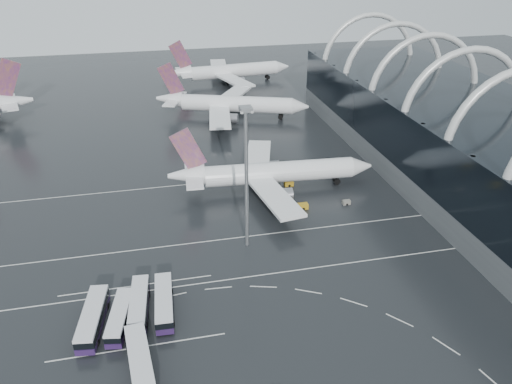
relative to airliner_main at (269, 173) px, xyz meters
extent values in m
plane|color=black|center=(-9.64, -32.92, -4.44)|extent=(420.00, 420.00, 0.00)
cube|color=#5C5F61|center=(52.36, -12.92, -1.44)|extent=(42.00, 160.00, 6.00)
cube|color=black|center=(52.36, -12.92, 8.56)|extent=(42.00, 160.00, 14.00)
torus|color=silver|center=(48.36, -23.92, 13.56)|extent=(33.80, 1.80, 33.80)
torus|color=silver|center=(48.36, -4.92, 13.56)|extent=(33.80, 1.80, 33.80)
torus|color=silver|center=(48.36, 14.08, 13.56)|extent=(33.80, 1.80, 33.80)
torus|color=silver|center=(48.36, 33.08, 13.56)|extent=(33.80, 1.80, 33.80)
torus|color=silver|center=(48.36, 52.08, 13.56)|extent=(33.80, 1.80, 33.80)
cube|color=silver|center=(-9.64, -34.92, -4.44)|extent=(120.00, 0.25, 0.01)
cube|color=silver|center=(-9.64, -20.92, -4.44)|extent=(120.00, 0.25, 0.01)
cube|color=silver|center=(-9.64, 7.08, -4.44)|extent=(120.00, 0.25, 0.01)
cube|color=silver|center=(-33.64, -48.92, -4.44)|extent=(28.00, 0.25, 0.01)
cube|color=silver|center=(-33.64, -32.92, -4.44)|extent=(28.00, 0.25, 0.01)
cylinder|color=white|center=(2.67, -0.17, 0.16)|extent=(37.97, 7.60, 5.24)
cone|color=white|center=(24.19, -1.52, 0.16)|extent=(5.74, 5.57, 5.24)
cone|color=white|center=(-20.66, 1.30, 1.07)|extent=(9.34, 5.79, 5.24)
cube|color=#4D1B74|center=(-19.76, 1.24, 7.75)|extent=(8.72, 1.09, 11.10)
cube|color=white|center=(-18.86, 1.19, 1.07)|extent=(5.08, 16.48, 0.45)
cube|color=white|center=(-1.65, -11.21, -0.38)|extent=(9.55, 23.26, 0.72)
cube|color=white|center=(-0.23, 11.32, -0.38)|extent=(12.16, 23.44, 0.72)
cylinder|color=gray|center=(1.25, -8.22, -2.00)|extent=(5.15, 3.38, 3.07)
cylinder|color=gray|center=(2.28, 8.00, -2.00)|extent=(5.15, 3.38, 3.07)
cube|color=black|center=(-0.94, 0.06, -3.45)|extent=(11.18, 6.45, 1.99)
cylinder|color=white|center=(2.47, 56.50, 0.46)|extent=(38.32, 18.43, 5.57)
cone|color=white|center=(23.39, 48.92, 0.46)|extent=(7.32, 7.20, 5.57)
cone|color=white|center=(-20.26, 64.73, 1.42)|extent=(10.93, 8.51, 5.57)
cube|color=#4D1B74|center=(-19.36, 64.41, 8.53)|extent=(8.90, 3.69, 11.81)
cube|color=white|center=(-18.45, 64.08, 1.42)|extent=(9.96, 17.73, 0.48)
cube|color=white|center=(-5.24, 46.52, -0.12)|extent=(9.97, 24.72, 0.77)
cube|color=white|center=(2.95, 69.10, -0.12)|extent=(18.41, 23.95, 0.77)
cylinder|color=gray|center=(-1.38, 48.70, -1.85)|extent=(6.08, 4.87, 3.27)
cylinder|color=gray|center=(4.51, 64.96, -1.85)|extent=(6.08, 4.87, 3.27)
cube|color=black|center=(-1.15, 57.81, -3.39)|extent=(12.93, 9.71, 2.11)
cylinder|color=white|center=(10.16, 102.89, 0.58)|extent=(38.68, 9.32, 5.71)
cone|color=white|center=(32.17, 104.98, 0.58)|extent=(6.43, 6.25, 5.71)
cone|color=white|center=(-13.81, 100.60, 1.57)|extent=(10.35, 6.62, 5.71)
cube|color=#4D1B74|center=(-12.83, 100.70, 8.86)|extent=(9.51, 1.49, 12.11)
cube|color=white|center=(-11.85, 100.79, 1.57)|extent=(6.10, 18.08, 0.49)
cube|color=white|center=(7.40, 90.25, -0.01)|extent=(13.96, 25.57, 0.79)
cube|color=white|center=(5.07, 114.77, -0.01)|extent=(9.66, 25.26, 0.79)
cylinder|color=gray|center=(10.02, 93.97, -1.78)|extent=(5.71, 3.85, 3.35)
cylinder|color=gray|center=(8.34, 111.62, -1.78)|extent=(5.71, 3.85, 3.35)
cube|color=black|center=(6.24, 102.51, -3.36)|extent=(12.37, 7.40, 2.17)
cone|color=white|center=(-72.30, 69.99, 2.35)|extent=(12.38, 9.00, 6.46)
cube|color=#4D1B74|center=(-73.38, 69.71, 10.59)|extent=(10.57, 3.28, 13.69)
cube|color=white|center=(-74.46, 69.44, 2.35)|extent=(9.78, 20.67, 0.56)
cube|color=#291543|center=(-40.65, -42.55, -3.49)|extent=(4.86, 13.99, 1.16)
cube|color=black|center=(-40.65, -42.55, -2.23)|extent=(4.88, 13.73, 1.37)
cube|color=silver|center=(-40.65, -42.55, -1.31)|extent=(4.86, 13.99, 0.47)
cylinder|color=black|center=(-39.77, -47.09, -3.92)|extent=(0.51, 1.09, 1.05)
cylinder|color=black|center=(-42.68, -46.70, -3.92)|extent=(0.51, 1.09, 1.05)
cylinder|color=black|center=(-38.61, -38.39, -3.92)|extent=(0.51, 1.09, 1.05)
cylinder|color=black|center=(-41.52, -38.00, -3.92)|extent=(0.51, 1.09, 1.05)
cube|color=#291543|center=(-36.32, -42.92, -3.61)|extent=(4.69, 12.32, 1.02)
cube|color=black|center=(-36.32, -42.92, -2.50)|extent=(4.70, 12.09, 1.20)
cube|color=silver|center=(-36.32, -42.92, -1.69)|extent=(4.69, 12.32, 0.42)
cylinder|color=black|center=(-35.70, -46.93, -3.98)|extent=(0.48, 0.97, 0.93)
cylinder|color=black|center=(-38.24, -46.49, -3.98)|extent=(0.48, 0.97, 0.93)
cylinder|color=black|center=(-34.39, -39.34, -3.98)|extent=(0.48, 0.97, 0.93)
cylinder|color=black|center=(-36.93, -38.90, -3.98)|extent=(0.48, 0.97, 0.93)
cube|color=#291543|center=(-33.12, -40.43, -3.56)|extent=(3.84, 12.90, 1.08)
cube|color=black|center=(-33.12, -40.43, -2.39)|extent=(3.88, 12.65, 1.27)
cube|color=silver|center=(-33.12, -40.43, -1.53)|extent=(3.84, 12.90, 0.44)
cylinder|color=black|center=(-32.08, -44.60, -3.95)|extent=(0.42, 1.00, 0.98)
cylinder|color=black|center=(-34.80, -44.38, -3.95)|extent=(0.42, 1.00, 0.98)
cylinder|color=black|center=(-31.43, -36.49, -3.95)|extent=(0.42, 1.00, 0.98)
cylinder|color=black|center=(-34.15, -36.27, -3.95)|extent=(0.42, 1.00, 0.98)
cube|color=#291543|center=(-28.90, -40.97, -3.54)|extent=(3.50, 13.20, 1.11)
cube|color=black|center=(-28.90, -40.97, -2.33)|extent=(3.55, 12.94, 1.31)
cube|color=silver|center=(-28.90, -40.97, -1.45)|extent=(3.50, 13.20, 0.45)
cylinder|color=black|center=(-27.69, -45.22, -3.94)|extent=(0.40, 1.02, 1.01)
cylinder|color=black|center=(-30.49, -45.09, -3.94)|extent=(0.40, 1.02, 1.01)
cylinder|color=black|center=(-27.31, -36.85, -3.94)|extent=(0.40, 1.02, 1.01)
cylinder|color=black|center=(-30.11, -36.73, -3.94)|extent=(0.40, 1.02, 1.01)
cube|color=#291543|center=(-33.16, -54.19, -3.48)|extent=(4.52, 14.18, 1.18)
cube|color=black|center=(-33.16, -54.19, -2.19)|extent=(4.56, 13.91, 1.39)
cube|color=silver|center=(-33.16, -54.19, -1.25)|extent=(4.52, 14.18, 0.48)
cylinder|color=black|center=(-32.13, -49.60, -3.91)|extent=(0.48, 1.10, 1.07)
cylinder|color=black|center=(-35.10, -49.91, -3.91)|extent=(0.48, 1.10, 1.07)
cylinder|color=gray|center=(-10.71, -24.09, 10.28)|extent=(0.74, 0.74, 29.45)
cube|color=gray|center=(-10.71, -24.09, 25.33)|extent=(2.31, 2.31, 0.84)
cube|color=silver|center=(-10.71, -24.09, 25.01)|extent=(2.10, 2.10, 0.42)
cube|color=gold|center=(5.41, -11.80, -3.79)|extent=(2.41, 1.43, 1.32)
cube|color=slate|center=(16.36, -12.04, -3.93)|extent=(1.88, 1.11, 1.03)
cube|color=gold|center=(5.51, 0.63, -3.81)|extent=(2.31, 1.37, 1.26)
camera|label=1|loc=(-28.20, -110.30, 54.08)|focal=35.00mm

